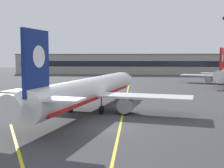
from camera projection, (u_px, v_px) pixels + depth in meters
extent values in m
plane|color=#3D3D3F|center=(114.00, 129.00, 34.73)|extent=(400.00, 400.00, 0.00)
cube|color=yellow|center=(127.00, 96.00, 64.44)|extent=(4.60, 179.96, 0.01)
cube|color=yellow|center=(10.00, 123.00, 38.14)|extent=(28.96, 52.84, 0.01)
cylinder|color=white|center=(90.00, 90.00, 46.32)|extent=(10.77, 36.05, 3.80)
cone|color=white|center=(122.00, 80.00, 64.68)|extent=(4.05, 3.26, 3.61)
cone|color=white|center=(17.00, 107.00, 27.82)|extent=(3.34, 3.30, 2.85)
cube|color=red|center=(90.00, 96.00, 46.41)|extent=(10.13, 33.21, 0.44)
cube|color=black|center=(119.00, 78.00, 62.81)|extent=(3.01, 1.64, 0.60)
cube|color=white|center=(92.00, 94.00, 46.97)|extent=(32.32, 10.97, 0.36)
cylinder|color=gray|center=(55.00, 101.00, 47.95)|extent=(2.96, 3.98, 2.30)
cylinder|color=black|center=(60.00, 99.00, 49.71)|extent=(1.95, 0.56, 1.95)
cylinder|color=gray|center=(127.00, 105.00, 44.31)|extent=(2.96, 3.98, 2.30)
cylinder|color=black|center=(130.00, 103.00, 46.07)|extent=(1.95, 0.56, 1.95)
cube|color=navy|center=(36.00, 63.00, 30.86)|extent=(1.33, 4.79, 7.20)
cylinder|color=white|center=(37.00, 57.00, 31.08)|extent=(0.90, 2.44, 2.40)
cube|color=white|center=(34.00, 98.00, 30.63)|extent=(11.34, 4.90, 0.24)
cylinder|color=#4C4C51|center=(116.00, 92.00, 60.30)|extent=(0.24, 0.24, 1.60)
cylinder|color=black|center=(116.00, 97.00, 60.39)|extent=(0.57, 0.96, 0.90)
cylinder|color=#4C4C51|center=(70.00, 101.00, 45.34)|extent=(0.24, 0.24, 1.60)
cylinder|color=black|center=(70.00, 108.00, 45.44)|extent=(0.65, 1.35, 1.30)
cylinder|color=#4C4C51|center=(101.00, 103.00, 43.81)|extent=(0.24, 0.24, 1.60)
cylinder|color=black|center=(101.00, 110.00, 43.91)|extent=(0.65, 1.35, 1.30)
cone|color=white|center=(219.00, 76.00, 76.85)|extent=(3.62, 3.60, 2.76)
cylinder|color=gray|center=(209.00, 79.00, 95.98)|extent=(3.44, 4.09, 2.23)
cylinder|color=black|center=(210.00, 79.00, 97.53)|extent=(1.81, 0.92, 1.90)
cube|color=red|center=(222.00, 60.00, 79.50)|extent=(2.22, 4.42, 6.98)
cylinder|color=white|center=(222.00, 58.00, 79.68)|extent=(1.32, 2.30, 2.33)
cube|color=white|center=(221.00, 74.00, 79.33)|extent=(10.86, 6.76, 0.23)
cylinder|color=#4C4C51|center=(219.00, 79.00, 92.89)|extent=(0.23, 0.23, 1.55)
cylinder|color=black|center=(219.00, 82.00, 92.99)|extent=(0.86, 1.31, 1.26)
cube|color=black|center=(224.00, 19.00, 40.02)|extent=(0.44, 0.36, 0.28)
cone|color=orange|center=(103.00, 96.00, 63.26)|extent=(0.36, 0.36, 0.55)
cylinder|color=white|center=(103.00, 95.00, 63.26)|extent=(0.23, 0.23, 0.07)
cube|color=orange|center=(103.00, 97.00, 63.28)|extent=(0.44, 0.44, 0.03)
cube|color=#9E998E|center=(157.00, 64.00, 149.00)|extent=(146.95, 12.00, 10.05)
cube|color=black|center=(157.00, 64.00, 142.97)|extent=(141.07, 0.12, 2.80)
cube|color=slate|center=(157.00, 54.00, 148.52)|extent=(147.35, 12.40, 0.40)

